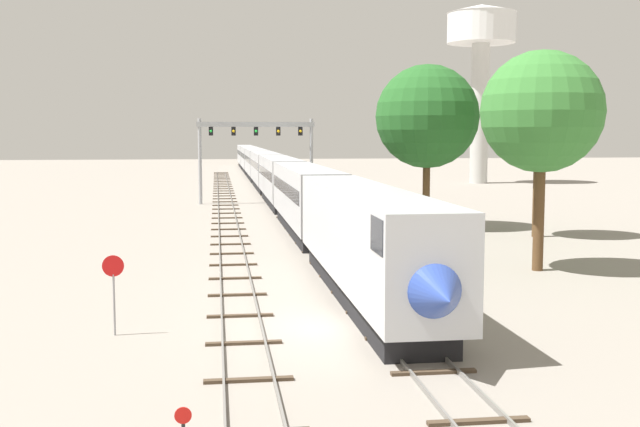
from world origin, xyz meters
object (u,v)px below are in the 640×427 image
Objects in this scene: passenger_train at (265,169)px; water_tower at (481,42)px; trackside_tree_mid at (427,117)px; trackside_tree_left at (542,112)px; trackside_tree_right at (539,113)px; stop_sign at (114,283)px; signal_gantry at (256,141)px.

passenger_train is 37.52m from water_tower.
passenger_train is 45.48m from trackside_tree_mid.
trackside_tree_left is 0.99× the size of trackside_tree_right.
stop_sign is at bearing -117.11° from water_tower.
passenger_train is 13.15× the size of signal_gantry.
trackside_tree_right is at bearing -58.20° from signal_gantry.
stop_sign is 0.25× the size of trackside_tree_right.
passenger_train is at bearing 99.30° from trackside_tree_left.
water_tower is 8.97× the size of stop_sign.
trackside_tree_left is (20.32, 10.58, 6.38)m from stop_sign.
water_tower reaches higher than trackside_tree_right.
trackside_tree_mid is 1.07× the size of trackside_tree_right.
signal_gantry is (-2.25, -21.25, 3.80)m from passenger_train.
water_tower is 61.89m from trackside_tree_right.
passenger_train is 64.13m from trackside_tree_left.
water_tower is (34.19, 29.55, 14.04)m from signal_gantry.
stop_sign is 35.41m from trackside_tree_right.
trackside_tree_left reaches higher than stop_sign.
water_tower is 2.24× the size of trackside_tree_right.
water_tower reaches higher than signal_gantry.
signal_gantry is 4.20× the size of stop_sign.
trackside_tree_left is at bearing -106.86° from water_tower.
stop_sign is at bearing -152.50° from trackside_tree_left.
water_tower is 93.88m from stop_sign.
trackside_tree_right is (-16.22, -58.54, -11.83)m from water_tower.
water_tower reaches higher than stop_sign.
passenger_train is 12.83× the size of trackside_tree_mid.
water_tower reaches higher than trackside_tree_left.
trackside_tree_left is at bearing -112.90° from trackside_tree_right.
trackside_tree_right is (25.73, 23.37, 6.75)m from stop_sign.
signal_gantry is 47.32m from water_tower.
signal_gantry is 25.77m from trackside_tree_mid.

